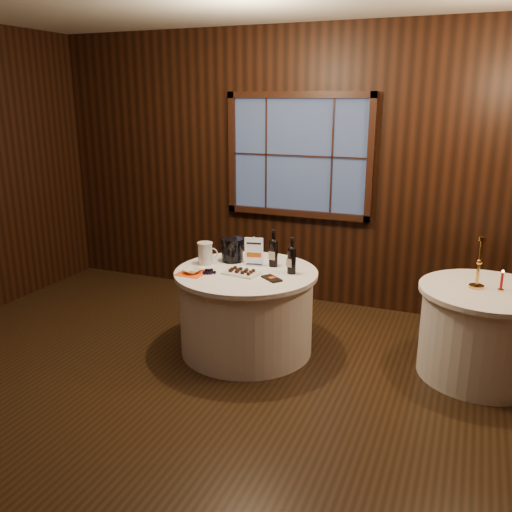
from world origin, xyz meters
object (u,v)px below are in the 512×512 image
at_px(chocolate_plate, 242,272).
at_px(glass_pitcher, 205,253).
at_px(port_bottle_right, 292,258).
at_px(ice_bucket, 232,249).
at_px(grape_bunch, 208,272).
at_px(side_table, 482,332).
at_px(red_candle, 502,282).
at_px(port_bottle_left, 273,251).
at_px(sign_stand, 254,256).
at_px(brass_candlestick, 478,270).
at_px(cracker_bowl, 192,271).
at_px(main_table, 246,311).
at_px(chocolate_box, 272,278).

relative_size(chocolate_plate, glass_pitcher, 1.59).
height_order(port_bottle_right, ice_bucket, port_bottle_right).
bearing_deg(grape_bunch, side_table, 12.85).
bearing_deg(red_candle, port_bottle_right, -172.68).
bearing_deg(port_bottle_left, ice_bucket, -179.18).
height_order(sign_stand, brass_candlestick, brass_candlestick).
height_order(port_bottle_left, brass_candlestick, brass_candlestick).
height_order(side_table, cracker_bowl, cracker_bowl).
bearing_deg(brass_candlestick, chocolate_plate, -168.35).
bearing_deg(glass_pitcher, cracker_bowl, -103.54).
xyz_separation_m(main_table, port_bottle_left, (0.18, 0.22, 0.53)).
height_order(chocolate_box, brass_candlestick, brass_candlestick).
distance_m(port_bottle_left, brass_candlestick, 1.74).
distance_m(main_table, brass_candlestick, 2.01).
height_order(port_bottle_left, cracker_bowl, port_bottle_left).
xyz_separation_m(chocolate_box, glass_pitcher, (-0.72, 0.18, 0.10)).
bearing_deg(ice_bucket, cracker_bowl, -110.89).
bearing_deg(port_bottle_right, red_candle, 26.47).
relative_size(sign_stand, port_bottle_right, 0.85).
bearing_deg(cracker_bowl, red_candle, 12.32).
height_order(chocolate_box, red_candle, red_candle).
height_order(port_bottle_left, glass_pitcher, port_bottle_left).
bearing_deg(cracker_bowl, port_bottle_left, 38.56).
xyz_separation_m(chocolate_box, grape_bunch, (-0.56, -0.08, 0.01)).
relative_size(port_bottle_right, chocolate_plate, 0.99).
relative_size(sign_stand, cracker_bowl, 1.90).
height_order(side_table, glass_pitcher, glass_pitcher).
bearing_deg(side_table, red_candle, 1.49).
xyz_separation_m(port_bottle_right, chocolate_box, (-0.10, -0.22, -0.13)).
relative_size(side_table, glass_pitcher, 5.24).
bearing_deg(chocolate_box, red_candle, 50.31).
bearing_deg(brass_candlestick, side_table, 0.71).
distance_m(main_table, chocolate_box, 0.51).
height_order(chocolate_plate, glass_pitcher, glass_pitcher).
bearing_deg(side_table, chocolate_plate, -168.82).
distance_m(sign_stand, grape_bunch, 0.48).
bearing_deg(side_table, chocolate_box, -165.71).
height_order(port_bottle_left, port_bottle_right, port_bottle_left).
xyz_separation_m(ice_bucket, cracker_bowl, (-0.18, -0.47, -0.10)).
distance_m(port_bottle_left, grape_bunch, 0.64).
relative_size(port_bottle_left, chocolate_box, 1.76).
bearing_deg(glass_pitcher, chocolate_plate, -35.53).
xyz_separation_m(brass_candlestick, red_candle, (0.18, 0.00, -0.09)).
height_order(chocolate_plate, cracker_bowl, chocolate_plate).
height_order(main_table, brass_candlestick, brass_candlestick).
bearing_deg(sign_stand, red_candle, -8.14).
bearing_deg(red_candle, main_table, -171.78).
bearing_deg(glass_pitcher, port_bottle_left, -0.76).
bearing_deg(port_bottle_left, brass_candlestick, 3.01).
xyz_separation_m(side_table, grape_bunch, (-2.27, -0.52, 0.40)).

